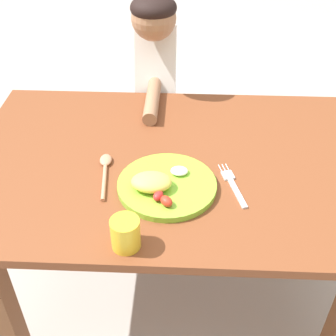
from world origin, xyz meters
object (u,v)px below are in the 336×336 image
object	(u,v)px
fork	(233,185)
person	(157,108)
plate	(164,185)
spoon	(105,168)
drinking_cup	(125,233)

from	to	relation	value
fork	person	size ratio (longest dim) A/B	0.18
plate	spoon	distance (m)	0.19
plate	drinking_cup	size ratio (longest dim) A/B	3.38
fork	person	distance (m)	0.68
spoon	drinking_cup	xyz separation A→B (m)	(0.09, -0.28, 0.03)
drinking_cup	person	distance (m)	0.86
person	drinking_cup	bearing A→B (deg)	89.01
plate	spoon	world-z (taller)	plate
spoon	drinking_cup	distance (m)	0.29
plate	person	bearing A→B (deg)	95.64
spoon	person	xyz separation A→B (m)	(0.11, 0.56, -0.14)
drinking_cup	plate	bearing A→B (deg)	69.08
fork	drinking_cup	xyz separation A→B (m)	(-0.26, -0.23, 0.04)
fork	spoon	distance (m)	0.36
drinking_cup	person	size ratio (longest dim) A/B	0.08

